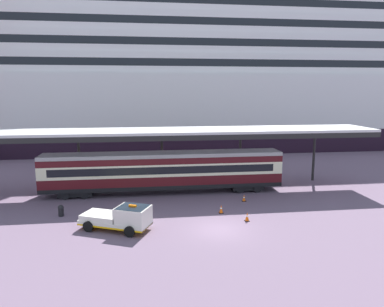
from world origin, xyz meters
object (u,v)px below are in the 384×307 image
at_px(traffic_cone_mid, 221,209).
at_px(train_carriage, 164,170).
at_px(quay_bollard, 61,210).
at_px(traffic_cone_near, 247,217).
at_px(traffic_cone_far, 244,198).
at_px(service_truck, 121,217).
at_px(cruise_ship, 100,74).

bearing_deg(traffic_cone_mid, train_carriage, 123.14).
bearing_deg(train_carriage, quay_bollard, -146.68).
xyz_separation_m(traffic_cone_near, quay_bollard, (-14.83, 3.13, 0.15)).
relative_size(train_carriage, traffic_cone_far, 36.65).
bearing_deg(quay_bollard, traffic_cone_far, 6.97).
relative_size(traffic_cone_far, quay_bollard, 0.67).
bearing_deg(quay_bollard, service_truck, -35.90).
distance_m(train_carriage, traffic_cone_near, 10.94).
bearing_deg(traffic_cone_far, traffic_cone_near, -102.94).
height_order(traffic_cone_mid, quay_bollard, quay_bollard).
relative_size(train_carriage, traffic_cone_mid, 30.79).
height_order(cruise_ship, quay_bollard, cruise_ship).
distance_m(service_truck, traffic_cone_mid, 8.52).
bearing_deg(quay_bollard, train_carriage, 33.32).
relative_size(train_carriage, quay_bollard, 24.57).
bearing_deg(traffic_cone_near, service_truck, -176.59).
height_order(cruise_ship, traffic_cone_near, cruise_ship).
xyz_separation_m(traffic_cone_near, traffic_cone_mid, (-1.64, 2.09, 0.01)).
distance_m(cruise_ship, traffic_cone_near, 45.62).
height_order(traffic_cone_far, quay_bollard, quay_bollard).
bearing_deg(service_truck, quay_bollard, 144.10).
distance_m(train_carriage, service_truck, 10.22).
relative_size(train_carriage, service_truck, 4.23).
height_order(cruise_ship, traffic_cone_far, cruise_ship).
bearing_deg(train_carriage, cruise_ship, 106.14).
bearing_deg(traffic_cone_mid, service_truck, -161.67).
relative_size(traffic_cone_near, quay_bollard, 0.77).
bearing_deg(service_truck, traffic_cone_far, 27.50).
xyz_separation_m(traffic_cone_near, traffic_cone_far, (1.17, 5.08, -0.05)).
bearing_deg(traffic_cone_far, quay_bollard, -173.03).
bearing_deg(service_truck, traffic_cone_near, 3.41).
bearing_deg(traffic_cone_far, traffic_cone_mid, -133.24).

